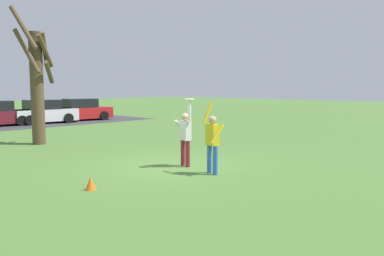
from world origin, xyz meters
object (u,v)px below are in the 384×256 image
person_catcher (185,135)px  bare_tree_tall (37,82)px  parked_car_red (82,110)px  field_cone_orange (91,183)px  parked_car_white (44,113)px  frisbee_disc (190,99)px  person_defender (212,140)px

person_catcher → bare_tree_tall: size_ratio=0.36×
bare_tree_tall → person_catcher: bearing=-83.9°
parked_car_red → field_cone_orange: parked_car_red is taller
parked_car_white → bare_tree_tall: bearing=-111.8°
parked_car_red → bare_tree_tall: 12.21m
frisbee_disc → field_cone_orange: frisbee_disc is taller
parked_car_white → bare_tree_tall: bare_tree_tall is taller
frisbee_disc → parked_car_red: frisbee_disc is taller
field_cone_orange → parked_car_white: bearing=66.2°
parked_car_white → parked_car_red: same height
parked_car_white → field_cone_orange: parked_car_white is taller
person_defender → bare_tree_tall: size_ratio=0.35×
parked_car_white → bare_tree_tall: (-4.81, -9.01, 1.95)m
person_defender → parked_car_red: size_ratio=0.48×
bare_tree_tall → parked_car_red: bearing=49.5°
person_defender → frisbee_disc: frisbee_disc is taller
frisbee_disc → bare_tree_tall: size_ratio=0.05×
person_defender → bare_tree_tall: 9.31m
person_defender → bare_tree_tall: bearing=15.0°
person_catcher → frisbee_disc: bearing=-0.0°
parked_car_red → parked_car_white: bearing=-170.6°
person_defender → parked_car_white: 18.63m
person_defender → parked_car_white: person_defender is taller
person_catcher → field_cone_orange: bearing=-75.1°
parked_car_white → bare_tree_tall: size_ratio=0.74×
person_defender → bare_tree_tall: bare_tree_tall is taller
person_defender → parked_car_red: bearing=-10.3°
bare_tree_tall → parked_car_white: bearing=61.9°
parked_car_red → field_cone_orange: size_ratio=13.36×
frisbee_disc → parked_car_white: size_ratio=0.07×
person_defender → parked_car_red: 19.68m
person_defender → parked_car_red: (7.25, 18.30, -0.25)m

